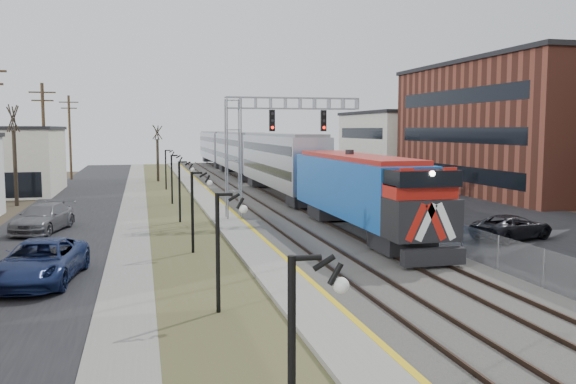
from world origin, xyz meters
name	(u,v)px	position (x,y,z in m)	size (l,w,h in m)	color
street_west	(70,212)	(-11.50, 35.00, 0.02)	(7.00, 120.00, 0.04)	black
sidewalk	(134,210)	(-7.00, 35.00, 0.04)	(2.00, 120.00, 0.08)	gray
grass_median	(174,209)	(-4.00, 35.00, 0.03)	(4.00, 120.00, 0.06)	#4C512B
platform	(214,206)	(-1.00, 35.00, 0.12)	(2.00, 120.00, 0.24)	gray
ballast_bed	(277,205)	(4.00, 35.00, 0.10)	(8.00, 120.00, 0.20)	#595651
parking_lot	(418,202)	(16.00, 35.00, 0.02)	(16.00, 120.00, 0.04)	black
platform_edge	(225,205)	(-0.12, 35.00, 0.24)	(0.24, 120.00, 0.01)	gold
track_near	(252,203)	(2.00, 35.00, 0.28)	(1.58, 120.00, 0.15)	#2D2119
track_far	(296,202)	(5.50, 35.00, 0.28)	(1.58, 120.00, 0.15)	#2D2119
train	(250,157)	(5.50, 55.98, 2.92)	(3.00, 85.85, 5.33)	blue
signal_gantry	(259,136)	(1.22, 27.99, 5.59)	(9.00, 1.07, 8.15)	gray
lampposts	(192,212)	(-4.00, 18.29, 2.00)	(0.14, 62.14, 4.00)	black
fence	(328,195)	(8.20, 35.00, 0.80)	(0.04, 120.00, 1.60)	gray
bare_trees	(59,172)	(-12.66, 38.91, 2.70)	(12.30, 42.30, 5.95)	#382D23
car_lot_c	(512,228)	(13.31, 17.63, 0.68)	(2.25, 4.87, 1.35)	black
car_lot_d	(402,208)	(10.85, 26.59, 0.72)	(2.01, 4.95, 1.44)	navy
car_lot_e	(373,199)	(10.65, 31.46, 0.80)	(1.89, 4.70, 1.60)	gray
car_lot_f	(330,186)	(10.71, 42.34, 0.82)	(1.73, 4.97, 1.64)	#0D4311
car_street_a	(40,263)	(-10.31, 13.66, 0.83)	(2.74, 5.95, 1.65)	navy
car_street_b	(43,219)	(-12.05, 26.36, 0.81)	(2.27, 5.59, 1.62)	slate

